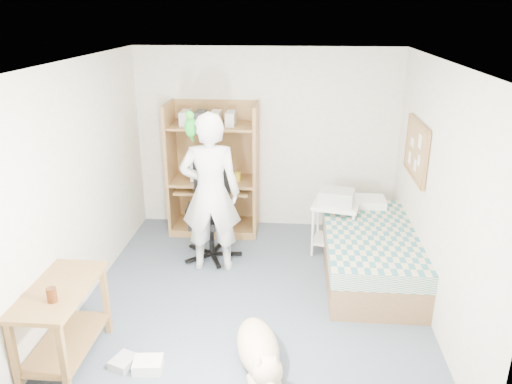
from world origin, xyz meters
TOP-DOWN VIEW (x-y plane):
  - floor at (0.00, 0.00)m, footprint 4.00×4.00m
  - wall_back at (0.00, 2.00)m, footprint 3.60×0.02m
  - wall_right at (1.80, 0.00)m, footprint 0.02×4.00m
  - wall_left at (-1.80, 0.00)m, footprint 0.02×4.00m
  - ceiling at (0.00, 0.00)m, footprint 3.60×4.00m
  - computer_hutch at (-0.70, 1.74)m, footprint 1.20×0.63m
  - bed at (1.30, 0.62)m, footprint 1.02×2.02m
  - side_desk at (-1.55, -1.20)m, footprint 0.50×1.00m
  - corkboard at (1.77, 0.90)m, footprint 0.04×0.94m
  - office_chair at (-0.61, 0.94)m, footprint 0.65×0.65m
  - person at (-0.56, 0.63)m, footprint 0.73×0.51m
  - parrot at (-0.76, 0.64)m, footprint 0.14×0.25m
  - dog at (0.14, -1.15)m, footprint 0.54×1.09m
  - printer_cart at (0.93, 1.15)m, footprint 0.64×0.55m
  - printer at (0.93, 1.15)m, footprint 0.48×0.40m
  - crt_monitor at (-0.81, 1.75)m, footprint 0.42×0.45m
  - keyboard at (-0.72, 1.58)m, footprint 0.46×0.19m
  - pencil_cup at (-0.36, 1.65)m, footprint 0.08×0.08m
  - drink_glass at (-1.50, -1.40)m, footprint 0.08×0.08m
  - floor_box_a at (-0.82, -1.25)m, footprint 0.27×0.23m
  - floor_box_b at (-1.05, -1.22)m, footprint 0.25×0.27m

SIDE VIEW (x-z plane):
  - floor at x=0.00m, z-range 0.00..0.00m
  - floor_box_b at x=-1.05m, z-range 0.00..0.08m
  - floor_box_a at x=-0.82m, z-range 0.00..0.10m
  - dog at x=0.14m, z-range -0.03..0.39m
  - bed at x=1.30m, z-range -0.04..0.62m
  - office_chair at x=-0.61m, z-range -0.16..0.98m
  - printer_cart at x=0.93m, z-range 0.11..0.78m
  - side_desk at x=-1.55m, z-range 0.12..0.87m
  - keyboard at x=-0.72m, z-range 0.66..0.69m
  - printer at x=0.93m, z-range 0.67..0.85m
  - drink_glass at x=-1.50m, z-range 0.75..0.87m
  - pencil_cup at x=-0.36m, z-range 0.76..0.88m
  - computer_hutch at x=-0.70m, z-range -0.08..1.72m
  - person at x=-0.56m, z-range 0.00..1.91m
  - crt_monitor at x=-0.81m, z-range 0.77..1.14m
  - wall_back at x=0.00m, z-range 0.00..2.50m
  - wall_right at x=1.80m, z-range 0.00..2.50m
  - wall_left at x=-1.80m, z-range 0.00..2.50m
  - corkboard at x=1.77m, z-range 1.12..1.78m
  - parrot at x=-0.76m, z-range 1.55..1.94m
  - ceiling at x=0.00m, z-range 2.49..2.51m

